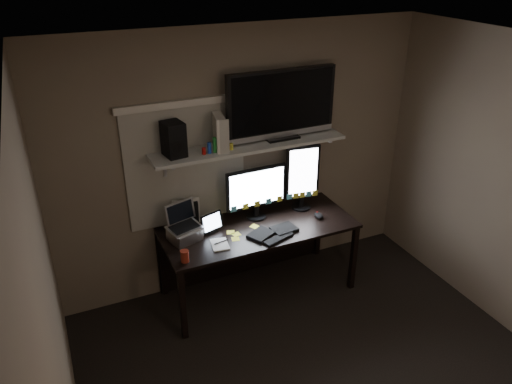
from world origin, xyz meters
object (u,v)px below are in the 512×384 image
tv (281,105)px  monitor_landscape (256,193)px  keyboard (273,232)px  speaker (173,139)px  tablet (212,223)px  mouse (319,215)px  laptop (184,224)px  game_console (219,132)px  desk (253,236)px  cup (185,256)px  monitor_portrait (302,177)px

tv → monitor_landscape: bearing=-169.6°
keyboard → speaker: (-0.75, 0.37, 0.88)m
tablet → tv: (0.75, 0.14, 0.97)m
mouse → speaker: size_ratio=0.40×
tablet → laptop: laptop is taller
monitor_landscape → keyboard: (0.01, -0.33, -0.25)m
tablet → game_console: 0.83m
keyboard → desk: bearing=85.1°
desk → laptop: size_ratio=5.53×
desk → monitor_landscape: bearing=42.8°
monitor_landscape → tv: tv is taller
cup → monitor_landscape: bearing=27.4°
keyboard → monitor_landscape: bearing=74.2°
speaker → game_console: bearing=-10.0°
tablet → game_console: (0.14, 0.11, 0.81)m
keyboard → cup: 0.86m
cup → game_console: bearing=42.7°
monitor_landscape → speaker: (-0.74, 0.04, 0.63)m
keyboard → tv: bearing=38.0°
keyboard → game_console: game_console is taller
monitor_landscape → laptop: 0.76m
monitor_portrait → mouse: (0.06, -0.24, -0.31)m
monitor_portrait → game_console: (-0.82, 0.04, 0.57)m
monitor_portrait → game_console: size_ratio=2.20×
mouse → tv: 1.12m
tv → monitor_portrait: bearing=-17.3°
monitor_portrait → keyboard: monitor_portrait is taller
cup → speaker: bearing=77.8°
monitor_portrait → game_console: bearing=-175.5°
game_console → speaker: size_ratio=1.03×
desk → tv: 1.29m
monitor_landscape → laptop: size_ratio=1.85×
tablet → tv: 1.23m
laptop → keyboard: bearing=-32.8°
cup → speaker: size_ratio=0.35×
tablet → cup: 0.51m
keyboard → laptop: 0.80m
desk → speaker: speaker is taller
monitor_landscape → mouse: (0.54, -0.25, -0.24)m
monitor_landscape → laptop: monitor_landscape is taller
keyboard → mouse: bearing=-9.6°
cup → speaker: (0.10, 0.48, 0.85)m
monitor_portrait → laptop: size_ratio=2.06×
desk → cup: bearing=-153.9°
desk → speaker: bearing=172.6°
tablet → monitor_portrait: bearing=-13.1°
laptop → tablet: bearing=-9.2°
keyboard → tv: (0.26, 0.38, 1.05)m
monitor_landscape → speaker: speaker is taller
monitor_landscape → tablet: (-0.48, -0.08, -0.17)m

